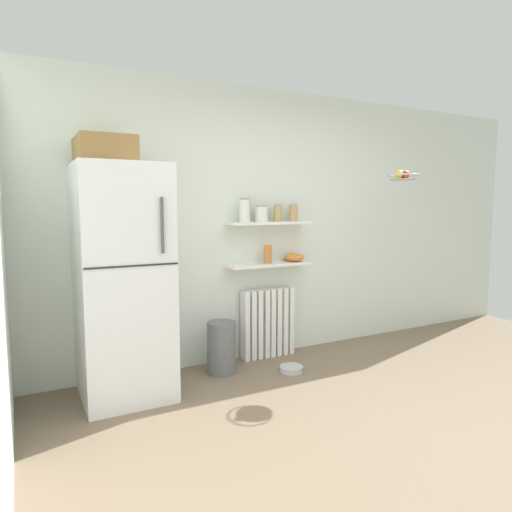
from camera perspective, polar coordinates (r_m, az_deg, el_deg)
The scene contains 15 objects.
ground_plane at distance 3.53m, azimuth 13.04°, elevation -18.82°, with size 7.04×7.04×0.00m, color #7A6651.
back_wall at distance 4.48m, azimuth 0.35°, elevation 3.93°, with size 7.04×0.10×2.60m, color silver.
refrigerator at distance 3.65m, azimuth -16.47°, elevation -2.54°, with size 0.66×0.74×1.99m.
radiator at distance 4.53m, azimuth 1.49°, elevation -8.38°, with size 0.55×0.12×0.68m.
wall_shelf_lower at distance 4.39m, azimuth 1.70°, elevation -1.07°, with size 0.85×0.22×0.03m, color white.
wall_shelf_upper at distance 4.35m, azimuth 1.72°, elevation 4.16°, with size 0.85×0.22×0.03m, color white.
storage_jar_0 at distance 4.22m, azimuth -1.45°, elevation 5.77°, with size 0.10×0.10×0.23m.
storage_jar_1 at distance 4.31m, azimuth 0.68°, elevation 5.37°, with size 0.12×0.12×0.16m.
storage_jar_2 at distance 4.39m, azimuth 2.74°, elevation 5.42°, with size 0.08×0.08×0.17m.
storage_jar_3 at distance 4.49m, azimuth 4.71°, elevation 5.43°, with size 0.09×0.09×0.17m.
vase at distance 4.37m, azimuth 1.49°, elevation 0.23°, with size 0.07×0.07×0.18m, color #CC7033.
shelf_bowl at distance 4.53m, azimuth 4.83°, elevation -0.15°, with size 0.19×0.19×0.09m, color orange.
trash_bin at distance 4.14m, azimuth -4.34°, elevation -11.37°, with size 0.26×0.26×0.47m, color slate.
pet_food_bowl at distance 4.23m, azimuth 4.46°, elevation -13.93°, with size 0.21×0.21×0.05m, color #B7B7BC.
hanging_fruit_basket at distance 4.75m, azimuth 17.92°, elevation 9.60°, with size 0.32×0.32×0.10m.
Camera 1 is at (-2.12, -1.89, 1.49)m, focal length 31.86 mm.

